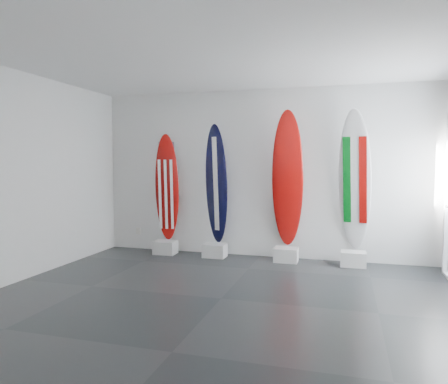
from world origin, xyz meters
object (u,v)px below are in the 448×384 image
(surfboard_usa, at_px, (167,188))
(surfboard_italy, at_px, (355,181))
(surfboard_navy, at_px, (216,184))
(surfboard_swiss, at_px, (288,179))

(surfboard_usa, relative_size, surfboard_italy, 0.85)
(surfboard_usa, height_order, surfboard_italy, surfboard_italy)
(surfboard_navy, relative_size, surfboard_swiss, 0.91)
(surfboard_swiss, bearing_deg, surfboard_italy, -3.69)
(surfboard_usa, distance_m, surfboard_navy, 0.97)
(surfboard_italy, bearing_deg, surfboard_usa, -167.95)
(surfboard_navy, height_order, surfboard_swiss, surfboard_swiss)
(surfboard_usa, xyz_separation_m, surfboard_navy, (0.97, 0.00, 0.08))
(surfboard_navy, height_order, surfboard_italy, surfboard_italy)
(surfboard_swiss, bearing_deg, surfboard_navy, 176.31)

